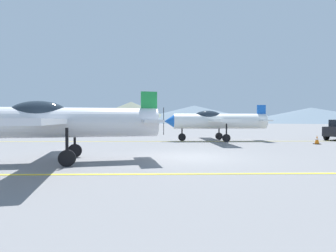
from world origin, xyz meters
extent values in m
plane|color=slate|center=(0.00, 0.00, 0.00)|extent=(400.00, 400.00, 0.00)
cube|color=yellow|center=(0.00, -3.75, 0.01)|extent=(80.00, 0.16, 0.01)
cube|color=yellow|center=(0.00, 8.31, 0.01)|extent=(80.00, 0.16, 0.01)
cylinder|color=silver|center=(-4.91, -1.32, 1.50)|extent=(7.13, 2.53, 1.14)
ellipsoid|color=#1E2833|center=(-5.82, -1.51, 1.84)|extent=(2.22, 1.33, 0.93)
cube|color=silver|center=(-5.31, -1.40, 1.55)|extent=(2.95, 9.16, 0.17)
cube|color=silver|center=(-1.76, -0.68, 1.55)|extent=(1.25, 2.78, 0.10)
cube|color=#1E8C3F|center=(-1.76, -0.68, 2.12)|extent=(0.66, 0.25, 1.24)
cylinder|color=black|center=(-4.93, -0.16, 0.81)|extent=(0.10, 0.10, 1.04)
cylinder|color=black|center=(-4.93, -0.16, 0.29)|extent=(0.59, 0.24, 0.58)
cylinder|color=black|center=(-4.48, -2.40, 0.81)|extent=(0.10, 0.10, 1.04)
cylinder|color=black|center=(-4.48, -2.40, 0.29)|extent=(0.59, 0.24, 0.58)
cylinder|color=white|center=(3.18, 8.82, 1.50)|extent=(7.07, 1.31, 1.14)
cone|color=blue|center=(-0.70, 8.73, 1.50)|extent=(0.75, 0.99, 0.97)
cube|color=black|center=(-1.12, 8.72, 1.50)|extent=(0.04, 0.13, 2.07)
ellipsoid|color=#1E2833|center=(2.25, 8.80, 1.84)|extent=(2.09, 0.98, 0.93)
cube|color=white|center=(2.77, 8.81, 1.55)|extent=(1.36, 9.14, 0.17)
cube|color=white|center=(6.39, 8.90, 1.55)|extent=(0.79, 2.71, 0.10)
cube|color=blue|center=(6.39, 8.90, 2.12)|extent=(0.66, 0.14, 1.24)
cylinder|color=black|center=(0.28, 8.75, 0.81)|extent=(0.10, 0.10, 1.04)
cylinder|color=black|center=(0.28, 8.75, 0.29)|extent=(0.58, 0.14, 0.58)
cylinder|color=black|center=(3.36, 9.97, 0.81)|extent=(0.10, 0.10, 1.04)
cylinder|color=black|center=(3.36, 9.97, 0.29)|extent=(0.58, 0.14, 0.58)
cylinder|color=black|center=(3.41, 7.69, 0.81)|extent=(0.10, 0.10, 1.04)
cylinder|color=black|center=(3.41, 7.69, 0.29)|extent=(0.58, 0.14, 0.58)
cylinder|color=black|center=(11.86, 9.48, 0.32)|extent=(0.66, 0.53, 0.64)
cube|color=black|center=(8.97, 5.85, 0.02)|extent=(0.36, 0.36, 0.04)
cone|color=orange|center=(8.97, 5.85, 0.32)|extent=(0.29, 0.29, 0.55)
cylinder|color=white|center=(8.97, 5.85, 0.34)|extent=(0.20, 0.20, 0.08)
cone|color=slate|center=(-75.61, 159.76, 5.61)|extent=(58.29, 58.29, 11.22)
cone|color=slate|center=(-17.89, 133.13, 5.66)|extent=(54.87, 54.87, 11.32)
cone|color=slate|center=(16.88, 140.38, 4.85)|extent=(80.19, 80.19, 9.70)
cone|color=slate|center=(77.12, 128.34, 4.03)|extent=(78.69, 78.69, 8.06)
camera|label=1|loc=(-1.22, -11.63, 1.60)|focal=28.80mm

